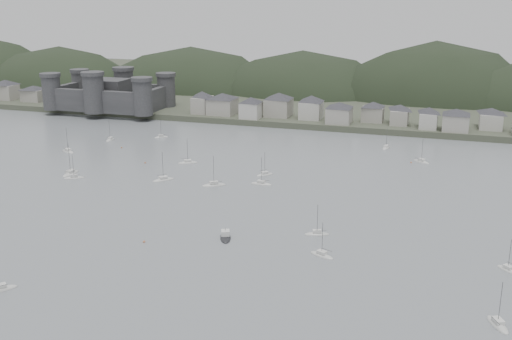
% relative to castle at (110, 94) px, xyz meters
% --- Properties ---
extents(ground, '(900.00, 900.00, 0.00)m').
position_rel_castle_xyz_m(ground, '(120.00, -179.80, -10.96)').
color(ground, slate).
rests_on(ground, ground).
extents(far_shore_land, '(900.00, 250.00, 3.00)m').
position_rel_castle_xyz_m(far_shore_land, '(120.00, 115.20, -9.46)').
color(far_shore_land, '#383D2D').
rests_on(far_shore_land, ground).
extents(forested_ridge, '(851.55, 103.94, 102.57)m').
position_rel_castle_xyz_m(forested_ridge, '(124.83, 89.60, -22.25)').
color(forested_ridge, black).
rests_on(forested_ridge, ground).
extents(castle, '(66.00, 43.00, 20.00)m').
position_rel_castle_xyz_m(castle, '(0.00, 0.00, 0.00)').
color(castle, '#323234').
rests_on(castle, far_shore_land).
extents(waterfront_town, '(451.48, 28.46, 12.92)m').
position_rel_castle_xyz_m(waterfront_town, '(170.59, 3.54, -2.30)').
color(waterfront_town, '#9C988E').
rests_on(waterfront_town, far_shore_land).
extents(sailboat_lead, '(3.18, 7.48, 9.94)m').
position_rel_castle_xyz_m(sailboat_lead, '(34.60, -58.56, -10.78)').
color(sailboat_lead, beige).
rests_on(sailboat_lead, ground).
extents(moored_fleet, '(256.26, 168.65, 13.38)m').
position_rel_castle_xyz_m(moored_fleet, '(115.16, -117.05, -10.79)').
color(moored_fleet, beige).
rests_on(moored_fleet, ground).
extents(motor_launch_far, '(5.71, 8.59, 3.93)m').
position_rel_castle_xyz_m(motor_launch_far, '(126.46, -151.87, -10.67)').
color(motor_launch_far, black).
rests_on(motor_launch_far, ground).
extents(mooring_buoys, '(124.17, 106.07, 0.70)m').
position_rel_castle_xyz_m(mooring_buoys, '(87.42, -107.70, -10.81)').
color(mooring_buoys, '#B2643B').
rests_on(mooring_buoys, ground).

